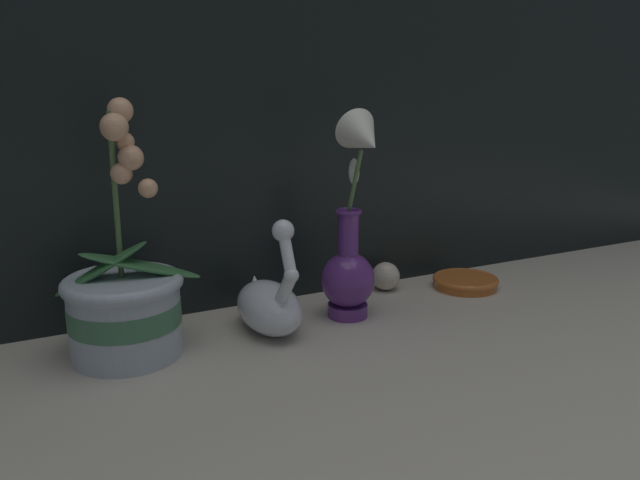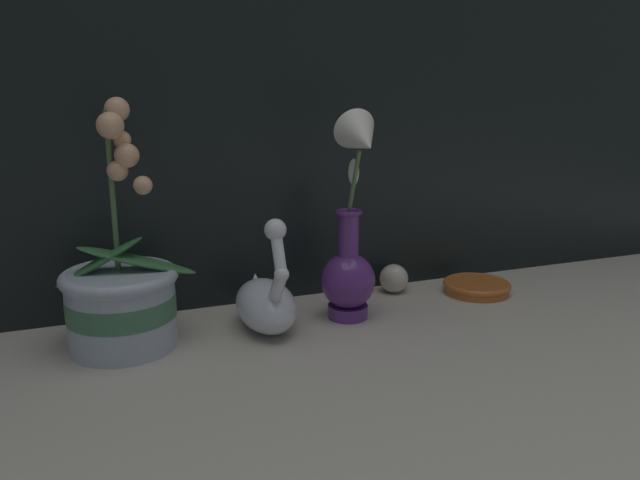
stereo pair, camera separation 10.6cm
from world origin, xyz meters
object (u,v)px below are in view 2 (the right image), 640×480
object	(u,v)px
orchid_potted_plant	(121,296)
swan_figurine	(266,301)
blue_vase	(351,247)
amber_dish	(477,286)
glass_sphere	(394,278)

from	to	relation	value
orchid_potted_plant	swan_figurine	world-z (taller)	orchid_potted_plant
blue_vase	amber_dish	world-z (taller)	blue_vase
orchid_potted_plant	amber_dish	bearing A→B (deg)	2.14
swan_figurine	amber_dish	bearing A→B (deg)	4.49
swan_figurine	glass_sphere	size ratio (longest dim) A/B	3.57
amber_dish	blue_vase	bearing A→B (deg)	-171.30
orchid_potted_plant	amber_dish	xyz separation A→B (m)	(0.66, 0.02, -0.07)
swan_figurine	blue_vase	xyz separation A→B (m)	(0.15, -0.01, 0.08)
glass_sphere	amber_dish	size ratio (longest dim) A/B	0.43
swan_figurine	blue_vase	distance (m)	0.17
orchid_potted_plant	amber_dish	size ratio (longest dim) A/B	2.91
glass_sphere	orchid_potted_plant	bearing A→B (deg)	-170.67
blue_vase	glass_sphere	xyz separation A→B (m)	(0.14, 0.10, -0.10)
swan_figurine	glass_sphere	distance (m)	0.30
orchid_potted_plant	glass_sphere	size ratio (longest dim) A/B	6.75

